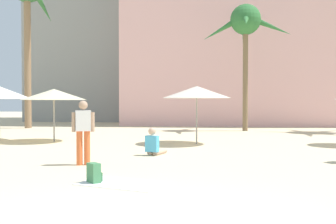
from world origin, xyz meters
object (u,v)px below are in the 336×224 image
Objects in this scene: person_mid_right at (154,145)px; person_mid_left at (83,130)px; palm_tree_left at (246,25)px; cafe_umbrella_3 at (197,92)px; cafe_umbrella_4 at (54,94)px; beach_towel at (122,183)px; backpack at (94,173)px.

person_mid_right is 2.82m from person_mid_left.
palm_tree_left is 2.67× the size of cafe_umbrella_3.
person_mid_right is 0.55× the size of person_mid_left.
cafe_umbrella_4 reaches higher than beach_towel.
beach_towel is 4.58m from person_mid_right.
cafe_umbrella_3 is 6.07m from cafe_umbrella_4.
cafe_umbrella_4 is at bearing 120.63° from beach_towel.
backpack is at bearing -101.81° from cafe_umbrella_3.
cafe_umbrella_3 is 6.54× the size of backpack.
beach_towel is 0.63m from backpack.
backpack is at bearing -104.60° from palm_tree_left.
person_mid_left reaches higher than beach_towel.
backpack is at bearing -179.29° from beach_towel.
person_mid_left is at bearing 161.93° from person_mid_right.
cafe_umbrella_3 is 8.48m from beach_towel.
backpack is at bearing -175.94° from person_mid_left.
person_mid_right is (-1.16, -3.58, -1.77)m from cafe_umbrella_3.
cafe_umbrella_4 is 1.59× the size of beach_towel.
beach_towel is (-1.11, -8.15, -2.07)m from cafe_umbrella_3.
cafe_umbrella_4 is 2.92× the size of person_mid_right.
person_mid_left reaches higher than backpack.
backpack is (-4.12, -15.82, -5.90)m from palm_tree_left.
person_mid_left is at bearing -61.14° from cafe_umbrella_4.
cafe_umbrella_3 is 8.54m from backpack.
palm_tree_left is 2.64× the size of cafe_umbrella_4.
cafe_umbrella_4 reaches higher than person_mid_left.
beach_towel is at bearing -102.56° from palm_tree_left.
cafe_umbrella_3 is (-2.42, -7.67, -4.02)m from palm_tree_left.
backpack is 2.64m from person_mid_left.
cafe_umbrella_4 is (-8.48, -7.44, -4.10)m from palm_tree_left.
beach_towel is at bearing -97.75° from cafe_umbrella_3.
palm_tree_left is at bearing -0.97° from person_mid_right.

